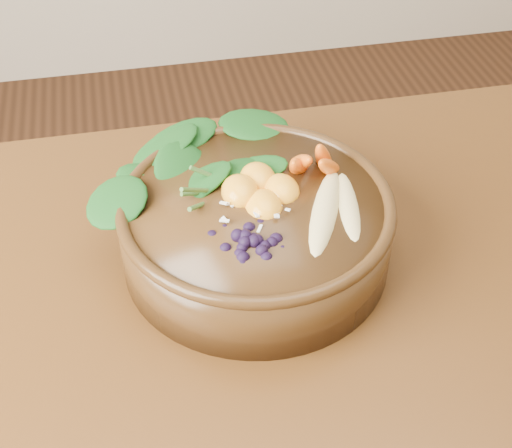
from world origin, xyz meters
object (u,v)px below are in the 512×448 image
object	(u,v)px
mandarin_cluster	(261,180)
carrot_cluster	(315,133)
banana_halves	(338,198)
kale_heap	(224,148)
dining_table	(432,367)
stoneware_bowl	(256,230)
blueberry_pile	(249,226)

from	to	relation	value
mandarin_cluster	carrot_cluster	bearing A→B (deg)	29.26
banana_halves	mandarin_cluster	size ratio (longest dim) A/B	1.67
kale_heap	mandarin_cluster	world-z (taller)	kale_heap
dining_table	kale_heap	distance (m)	0.36
stoneware_bowl	blueberry_pile	xyz separation A→B (m)	(-0.02, -0.06, 0.06)
kale_heap	blueberry_pile	distance (m)	0.14
banana_halves	dining_table	bearing A→B (deg)	-25.85
stoneware_bowl	kale_heap	xyz separation A→B (m)	(-0.02, 0.08, 0.07)
blueberry_pile	dining_table	bearing A→B (deg)	-19.50
dining_table	blueberry_pile	bearing A→B (deg)	160.50
carrot_cluster	mandarin_cluster	xyz separation A→B (m)	(-0.07, -0.04, -0.03)
dining_table	kale_heap	xyz separation A→B (m)	(-0.21, 0.22, 0.20)
carrot_cluster	blueberry_pile	world-z (taller)	carrot_cluster
stoneware_bowl	mandarin_cluster	world-z (taller)	mandarin_cluster
stoneware_bowl	dining_table	bearing A→B (deg)	-35.92
stoneware_bowl	kale_heap	world-z (taller)	kale_heap
carrot_cluster	blueberry_pile	distance (m)	0.16
stoneware_bowl	blueberry_pile	distance (m)	0.09
dining_table	blueberry_pile	size ratio (longest dim) A/B	10.88
stoneware_bowl	blueberry_pile	size ratio (longest dim) A/B	2.16
stoneware_bowl	carrot_cluster	distance (m)	0.13
carrot_cluster	blueberry_pile	xyz separation A→B (m)	(-0.10, -0.12, -0.02)
kale_heap	carrot_cluster	distance (m)	0.11
carrot_cluster	mandarin_cluster	bearing A→B (deg)	-129.81
stoneware_bowl	mandarin_cluster	bearing A→B (deg)	62.73
stoneware_bowl	banana_halves	distance (m)	0.11
dining_table	mandarin_cluster	xyz separation A→B (m)	(-0.18, 0.15, 0.20)
mandarin_cluster	blueberry_pile	distance (m)	0.09
dining_table	stoneware_bowl	world-z (taller)	stoneware_bowl
dining_table	banana_halves	world-z (taller)	banana_halves
dining_table	blueberry_pile	distance (m)	0.30
mandarin_cluster	dining_table	bearing A→B (deg)	-40.68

